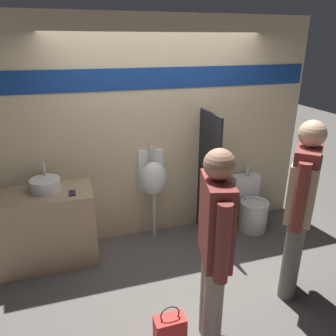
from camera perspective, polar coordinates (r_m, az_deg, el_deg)
name	(u,v)px	position (r m, az deg, el deg)	size (l,w,h in m)	color
ground_plane	(172,253)	(4.10, 0.73, -14.64)	(16.00, 16.00, 0.00)	#5B5651
display_wall	(158,132)	(4.04, -1.83, 6.24)	(3.96, 0.07, 2.70)	beige
sink_counter	(47,228)	(3.99, -20.39, -9.80)	(1.07, 0.55, 0.88)	tan
sink_basin	(45,185)	(3.81, -20.58, -2.74)	(0.32, 0.32, 0.28)	white
cell_phone	(72,193)	(3.67, -16.35, -4.21)	(0.07, 0.14, 0.01)	#232328
divider_near_counter	(208,178)	(4.11, 7.02, -1.70)	(0.03, 0.59, 1.63)	black
urinal_near_counter	(153,179)	(4.05, -2.56, -1.85)	(0.34, 0.26, 1.21)	silver
toilet	(251,208)	(4.61, 14.32, -6.70)	(0.39, 0.55, 0.84)	white
person_in_vest	(301,200)	(3.26, 22.22, -5.23)	(0.50, 0.50, 1.79)	#666056
person_with_lanyard	(214,245)	(2.59, 8.09, -13.15)	(0.29, 0.59, 1.73)	gray
shopping_bag	(170,333)	(3.00, 0.33, -26.84)	(0.25, 0.14, 0.45)	red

